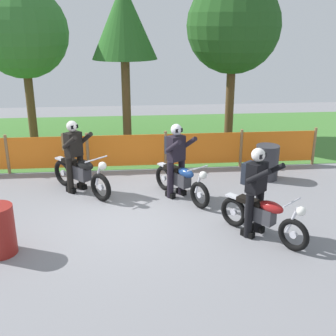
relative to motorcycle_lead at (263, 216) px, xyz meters
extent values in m
cube|color=gray|center=(-2.47, 1.20, -0.44)|extent=(24.00, 24.00, 0.02)
cube|color=#427A33|center=(-2.47, 7.45, -0.43)|extent=(24.00, 6.86, 0.01)
cylinder|color=olive|center=(-5.58, 4.02, 0.09)|extent=(0.08, 0.08, 1.05)
cylinder|color=olive|center=(-3.51, 4.02, 0.09)|extent=(0.08, 0.08, 1.05)
cylinder|color=olive|center=(-1.44, 4.02, 0.09)|extent=(0.08, 0.08, 1.05)
cylinder|color=olive|center=(0.63, 4.02, 0.09)|extent=(0.08, 0.08, 1.05)
cylinder|color=olive|center=(2.70, 4.02, 0.09)|extent=(0.08, 0.08, 1.05)
cube|color=orange|center=(-4.54, 4.02, 0.11)|extent=(1.99, 0.02, 0.85)
cube|color=orange|center=(-2.47, 4.02, 0.11)|extent=(1.99, 0.02, 0.85)
cube|color=orange|center=(-0.40, 4.02, 0.11)|extent=(1.99, 0.02, 0.85)
cube|color=orange|center=(1.67, 4.02, 0.11)|extent=(1.99, 0.02, 0.85)
cylinder|color=brown|center=(-5.66, 7.59, 0.80)|extent=(0.28, 0.28, 2.46)
sphere|color=#33702D|center=(-5.66, 7.59, 3.04)|extent=(2.89, 2.89, 2.89)
cylinder|color=brown|center=(-2.46, 7.01, 0.90)|extent=(0.28, 0.28, 2.67)
cone|color=#286023|center=(-2.46, 7.01, 3.38)|extent=(2.07, 2.07, 2.29)
cylinder|color=brown|center=(0.94, 6.81, 0.88)|extent=(0.28, 0.28, 2.63)
sphere|color=#23511E|center=(0.94, 6.81, 3.24)|extent=(2.96, 2.96, 2.96)
torus|color=black|center=(0.40, -0.50, -0.14)|extent=(0.45, 0.53, 0.59)
cylinder|color=silver|center=(0.40, -0.50, -0.14)|extent=(0.12, 0.14, 0.13)
torus|color=black|center=(-0.42, 0.51, -0.14)|extent=(0.45, 0.53, 0.59)
cylinder|color=silver|center=(-0.42, 0.51, -0.14)|extent=(0.12, 0.14, 0.13)
cube|color=#38383D|center=(-0.04, 0.04, 0.03)|extent=(0.52, 0.57, 0.30)
ellipsoid|color=maroon|center=(0.10, -0.12, 0.23)|extent=(0.48, 0.51, 0.20)
cube|color=black|center=(-0.18, 0.22, 0.21)|extent=(0.48, 0.53, 0.09)
cube|color=silver|center=(-0.42, 0.51, 0.19)|extent=(0.32, 0.35, 0.04)
cylinder|color=silver|center=(0.36, -0.45, 0.13)|extent=(0.18, 0.20, 0.53)
sphere|color=white|center=(0.46, -0.57, 0.34)|extent=(0.23, 0.23, 0.17)
cylinder|color=silver|center=(0.34, -0.42, 0.45)|extent=(0.45, 0.37, 0.03)
cylinder|color=silver|center=(-0.11, 0.34, -0.20)|extent=(0.37, 0.44, 0.06)
torus|color=black|center=(-3.06, 1.99, -0.11)|extent=(0.52, 0.55, 0.64)
cylinder|color=silver|center=(-3.06, 1.99, -0.11)|extent=(0.14, 0.14, 0.14)
torus|color=black|center=(-4.03, 3.02, -0.11)|extent=(0.52, 0.55, 0.64)
cylinder|color=silver|center=(-4.03, 3.02, -0.11)|extent=(0.14, 0.14, 0.14)
cube|color=#38383D|center=(-3.58, 2.54, 0.07)|extent=(0.59, 0.61, 0.32)
ellipsoid|color=black|center=(-3.42, 2.37, 0.29)|extent=(0.53, 0.55, 0.22)
cube|color=black|center=(-3.75, 2.73, 0.26)|extent=(0.55, 0.56, 0.10)
cube|color=silver|center=(-4.03, 3.02, 0.24)|extent=(0.37, 0.37, 0.04)
cylinder|color=silver|center=(-3.10, 2.04, 0.18)|extent=(0.20, 0.21, 0.57)
sphere|color=white|center=(-2.99, 1.92, 0.41)|extent=(0.26, 0.26, 0.18)
cylinder|color=silver|center=(-3.13, 2.07, 0.52)|extent=(0.46, 0.44, 0.03)
cylinder|color=silver|center=(-3.68, 2.86, -0.18)|extent=(0.43, 0.45, 0.07)
torus|color=black|center=(-0.93, 1.41, -0.14)|extent=(0.39, 0.56, 0.59)
cylinder|color=silver|center=(-0.93, 1.41, -0.14)|extent=(0.11, 0.14, 0.13)
torus|color=black|center=(-1.61, 2.51, -0.14)|extent=(0.39, 0.56, 0.59)
cylinder|color=silver|center=(-1.61, 2.51, -0.14)|extent=(0.11, 0.14, 0.13)
cube|color=#38383D|center=(-1.30, 2.00, 0.03)|extent=(0.48, 0.59, 0.29)
ellipsoid|color=navy|center=(-1.18, 1.82, 0.23)|extent=(0.44, 0.52, 0.20)
cube|color=black|center=(-1.42, 2.20, 0.20)|extent=(0.44, 0.55, 0.09)
cube|color=silver|center=(-1.61, 2.51, 0.18)|extent=(0.30, 0.36, 0.04)
cylinder|color=silver|center=(-0.96, 1.46, 0.13)|extent=(0.16, 0.21, 0.52)
sphere|color=white|center=(-0.89, 1.33, 0.34)|extent=(0.23, 0.23, 0.17)
cylinder|color=silver|center=(-0.98, 1.49, 0.44)|extent=(0.49, 0.31, 0.03)
cylinder|color=silver|center=(-1.33, 2.30, -0.20)|extent=(0.32, 0.47, 0.06)
cylinder|color=black|center=(0.00, 0.25, 0.00)|extent=(0.21, 0.21, 0.86)
cube|color=black|center=(0.00, 0.25, -0.37)|extent=(0.25, 0.27, 0.12)
cylinder|color=black|center=(-0.25, 0.05, 0.00)|extent=(0.21, 0.21, 0.86)
cube|color=black|center=(-0.25, 0.05, -0.37)|extent=(0.25, 0.27, 0.12)
cube|color=black|center=(-0.13, 0.15, 0.71)|extent=(0.43, 0.41, 0.56)
cylinder|color=black|center=(0.16, 0.15, 0.83)|extent=(0.38, 0.44, 0.38)
cylinder|color=black|center=(-0.18, -0.13, 0.83)|extent=(0.38, 0.44, 0.38)
sphere|color=white|center=(-0.13, 0.15, 1.13)|extent=(0.35, 0.35, 0.25)
cube|color=black|center=(-0.06, 0.07, 1.13)|extent=(0.16, 0.14, 0.08)
cube|color=#1E232D|center=(-0.23, 0.29, 0.75)|extent=(0.32, 0.30, 0.40)
cylinder|color=black|center=(-3.56, 2.76, 0.00)|extent=(0.21, 0.21, 0.86)
cube|color=black|center=(-3.56, 2.76, -0.37)|extent=(0.26, 0.27, 0.12)
cylinder|color=black|center=(-3.80, 2.54, 0.00)|extent=(0.21, 0.21, 0.86)
cube|color=black|center=(-3.80, 2.54, -0.37)|extent=(0.26, 0.27, 0.12)
cube|color=black|center=(-3.68, 2.65, 0.71)|extent=(0.43, 0.42, 0.56)
cylinder|color=black|center=(-3.40, 2.67, 0.83)|extent=(0.40, 0.42, 0.38)
cylinder|color=black|center=(-3.72, 2.37, 0.83)|extent=(0.40, 0.42, 0.38)
sphere|color=white|center=(-3.68, 2.65, 1.13)|extent=(0.35, 0.35, 0.25)
cube|color=black|center=(-3.61, 2.58, 1.13)|extent=(0.15, 0.14, 0.08)
cube|color=brown|center=(-3.80, 2.78, 0.75)|extent=(0.31, 0.31, 0.40)
cylinder|color=black|center=(-1.23, 2.20, 0.00)|extent=(0.21, 0.21, 0.86)
cube|color=black|center=(-1.23, 2.20, -0.37)|extent=(0.23, 0.28, 0.12)
cylinder|color=black|center=(-1.50, 2.03, 0.00)|extent=(0.21, 0.21, 0.86)
cube|color=black|center=(-1.50, 2.03, -0.37)|extent=(0.23, 0.28, 0.12)
cube|color=black|center=(-1.37, 2.12, 0.71)|extent=(0.43, 0.39, 0.56)
cylinder|color=black|center=(-1.09, 2.08, 0.83)|extent=(0.34, 0.46, 0.38)
cylinder|color=black|center=(-1.46, 1.85, 0.83)|extent=(0.34, 0.46, 0.38)
sphere|color=silver|center=(-1.37, 2.12, 1.13)|extent=(0.34, 0.34, 0.25)
cube|color=black|center=(-1.32, 2.03, 1.13)|extent=(0.17, 0.12, 0.08)
cube|color=#1E232D|center=(-1.46, 2.26, 0.75)|extent=(0.32, 0.28, 0.40)
cylinder|color=#2D2D33|center=(1.04, 3.01, 0.01)|extent=(0.58, 0.58, 0.88)
camera|label=1|loc=(-2.38, -6.77, 3.37)|focal=44.99mm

